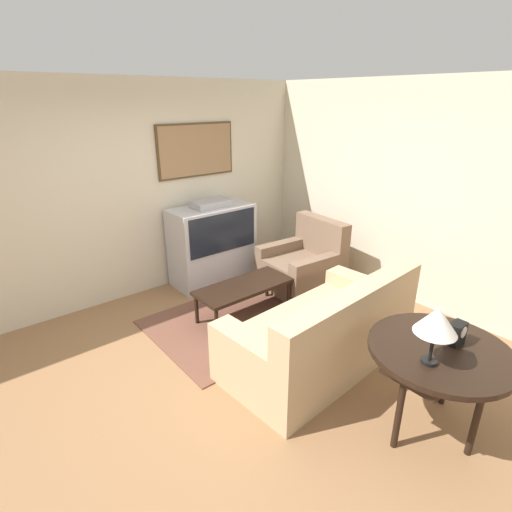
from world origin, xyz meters
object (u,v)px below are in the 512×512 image
object	(u,v)px
tv	(213,244)
table_lamp	(437,321)
couch	(323,335)
coffee_table	(244,288)
mantel_clock	(457,333)
console_table	(440,356)
armchair	(303,267)

from	to	relation	value
tv	table_lamp	size ratio (longest dim) A/B	2.69
table_lamp	couch	bearing A→B (deg)	79.26
coffee_table	mantel_clock	xyz separation A→B (m)	(0.19, -2.34, 0.46)
console_table	armchair	bearing A→B (deg)	66.32
couch	table_lamp	distance (m)	1.38
couch	table_lamp	bearing A→B (deg)	75.76
tv	console_table	world-z (taller)	tv
coffee_table	console_table	distance (m)	2.33
tv	couch	distance (m)	2.32
armchair	table_lamp	xyz separation A→B (m)	(-1.29, -2.45, 0.78)
armchair	table_lamp	world-z (taller)	table_lamp
coffee_table	table_lamp	distance (m)	2.45
tv	armchair	world-z (taller)	tv
couch	console_table	distance (m)	1.16
tv	console_table	bearing A→B (deg)	-94.06
tv	table_lamp	bearing A→B (deg)	-97.85
couch	table_lamp	size ratio (longest dim) A/B	4.55
tv	mantel_clock	world-z (taller)	tv
tv	armchair	xyz separation A→B (m)	(0.82, -0.97, -0.26)
tv	couch	xyz separation A→B (m)	(-0.26, -2.29, -0.24)
armchair	coffee_table	distance (m)	1.11
armchair	mantel_clock	distance (m)	2.67
armchair	table_lamp	distance (m)	2.88
console_table	table_lamp	bearing A→B (deg)	-173.05
console_table	couch	bearing A→B (deg)	90.90
tv	couch	world-z (taller)	tv
console_table	mantel_clock	world-z (taller)	mantel_clock
armchair	coffee_table	xyz separation A→B (m)	(-1.11, -0.11, 0.07)
tv	couch	bearing A→B (deg)	-96.42
coffee_table	console_table	xyz separation A→B (m)	(0.05, -2.31, 0.31)
table_lamp	mantel_clock	distance (m)	0.45
armchair	console_table	bearing A→B (deg)	-19.04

